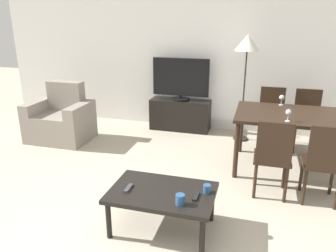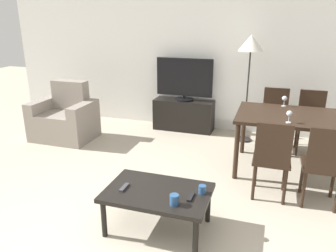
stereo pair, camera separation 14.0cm
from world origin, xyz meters
The scene contains 17 objects.
wall_back centered at (0.00, 3.96, 1.35)m, with size 7.47×0.06×2.70m.
armchair centered at (-1.99, 2.68, 0.33)m, with size 0.96×0.71×0.93m.
tv_stand centered at (-0.23, 3.70, 0.27)m, with size 1.05×0.37×0.54m.
tv centered at (-0.23, 3.70, 0.91)m, with size 0.99×0.32×0.73m.
coffee_table centered at (0.31, 0.82, 0.36)m, with size 0.97×0.64×0.41m.
dining_table centered at (1.56, 2.53, 0.69)m, with size 1.46×0.98×0.77m.
dining_chair_near centered at (1.30, 1.73, 0.51)m, with size 0.40×0.40×0.92m.
dining_chair_far centered at (1.82, 3.33, 0.51)m, with size 0.40×0.40×0.92m.
dining_chair_near_right centered at (1.82, 1.73, 0.51)m, with size 0.40×0.40×0.92m.
dining_chair_far_left centered at (1.30, 3.33, 0.51)m, with size 0.40×0.40×0.92m.
floor_lamp centered at (0.86, 3.49, 1.49)m, with size 0.38×0.38×1.69m.
remote_primary centered at (0.64, 0.80, 0.42)m, with size 0.04×0.15×0.02m.
remote_secondary centered at (0.00, 0.77, 0.42)m, with size 0.04×0.15×0.02m.
cup_white_near centered at (0.72, 0.91, 0.45)m, with size 0.07×0.07×0.08m.
cup_colored_far centered at (0.53, 0.65, 0.46)m, with size 0.08×0.08×0.09m.
wine_glass_left centered at (1.45, 2.18, 0.87)m, with size 0.07×0.07×0.15m.
wine_glass_center centered at (1.41, 2.92, 0.87)m, with size 0.07×0.07×0.15m.
Camera 1 is at (1.10, -1.74, 1.96)m, focal length 35.00 mm.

